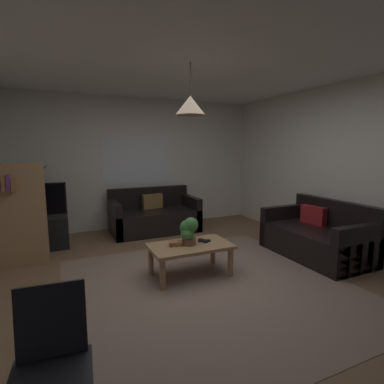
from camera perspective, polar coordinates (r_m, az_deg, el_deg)
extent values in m
cube|color=brown|center=(3.79, 1.96, -16.70)|extent=(4.84, 5.67, 0.02)
cube|color=gray|center=(3.62, 3.44, -17.71)|extent=(3.15, 3.12, 0.01)
cube|color=silver|center=(6.14, -10.01, 5.41)|extent=(4.96, 0.06, 2.57)
cube|color=silver|center=(5.04, 27.95, 3.91)|extent=(0.06, 5.67, 2.57)
cube|color=white|center=(3.57, 2.19, 24.44)|extent=(4.84, 5.67, 0.02)
cube|color=white|center=(6.08, -10.67, 5.96)|extent=(1.36, 0.01, 0.94)
cube|color=black|center=(5.79, -7.16, -5.50)|extent=(1.62, 0.87, 0.42)
cube|color=black|center=(6.06, -8.29, -0.93)|extent=(1.62, 0.12, 0.40)
cube|color=black|center=(5.59, -14.58, -5.04)|extent=(0.12, 0.87, 0.64)
cube|color=black|center=(6.02, -0.31, -3.81)|extent=(0.12, 0.87, 0.64)
cube|color=brown|center=(5.90, -7.61, -1.75)|extent=(0.41, 0.17, 0.28)
cube|color=black|center=(4.82, 22.50, -8.95)|extent=(0.87, 1.50, 0.42)
cube|color=black|center=(5.00, 25.72, -3.69)|extent=(0.12, 1.50, 0.40)
cube|color=black|center=(5.27, 17.09, -5.98)|extent=(0.87, 0.12, 0.64)
cube|color=black|center=(4.38, 29.23, -9.65)|extent=(0.87, 0.12, 0.64)
cube|color=maroon|center=(5.04, 22.25, -4.09)|extent=(0.17, 0.41, 0.28)
cube|color=#A87F56|center=(3.77, -0.32, -10.34)|extent=(1.01, 0.58, 0.04)
cylinder|color=#A87F56|center=(3.49, -5.66, -15.54)|extent=(0.07, 0.07, 0.37)
cylinder|color=#A87F56|center=(3.85, 7.39, -13.24)|extent=(0.07, 0.07, 0.37)
cylinder|color=#A87F56|center=(3.90, -7.91, -12.95)|extent=(0.07, 0.07, 0.37)
cylinder|color=#A87F56|center=(4.22, 4.03, -11.19)|extent=(0.07, 0.07, 0.37)
cube|color=gold|center=(3.72, -3.12, -10.05)|extent=(0.14, 0.11, 0.03)
cube|color=#99663F|center=(3.72, -3.20, -9.61)|extent=(0.18, 0.15, 0.03)
cube|color=black|center=(3.88, 2.35, -9.31)|extent=(0.17, 0.11, 0.02)
cube|color=black|center=(3.88, 2.11, -9.30)|extent=(0.06, 0.16, 0.02)
cylinder|color=brown|center=(3.75, -0.58, -9.45)|extent=(0.18, 0.18, 0.08)
sphere|color=#3D7F3D|center=(3.71, -0.92, -8.10)|extent=(0.17, 0.17, 0.17)
sphere|color=#3D7F3D|center=(3.73, -0.88, -6.86)|extent=(0.20, 0.20, 0.20)
sphere|color=#3D7F3D|center=(3.70, -0.19, -6.28)|extent=(0.18, 0.18, 0.18)
cube|color=black|center=(5.34, -27.47, -7.16)|extent=(0.90, 0.44, 0.50)
cube|color=black|center=(5.21, -27.89, -1.33)|extent=(0.90, 0.05, 0.51)
cube|color=black|center=(5.18, -27.91, -1.37)|extent=(0.86, 0.00, 0.47)
cube|color=black|center=(5.26, -27.68, -4.38)|extent=(0.24, 0.16, 0.04)
cylinder|color=beige|center=(5.79, -28.45, -7.08)|extent=(0.32, 0.32, 0.30)
cylinder|color=brown|center=(5.68, -28.83, -1.86)|extent=(0.05, 0.05, 0.77)
cone|color=#235B2D|center=(5.64, -27.47, 3.38)|extent=(0.41, 0.16, 0.33)
cone|color=#235B2D|center=(5.79, -27.71, 2.89)|extent=(0.30, 0.44, 0.30)
cone|color=#235B2D|center=(5.79, -30.07, 2.70)|extent=(0.26, 0.39, 0.28)
cone|color=#235B2D|center=(5.64, -31.74, 2.64)|extent=(0.54, 0.13, 0.26)
cone|color=#235B2D|center=(5.43, -30.42, 2.63)|extent=(0.25, 0.47, 0.32)
cone|color=#235B2D|center=(5.46, -28.59, 2.91)|extent=(0.22, 0.39, 0.32)
cube|color=#A87F56|center=(4.65, -30.42, -3.87)|extent=(0.70, 0.22, 1.40)
cube|color=#72387F|center=(4.49, -32.90, 1.11)|extent=(0.03, 0.16, 0.16)
cube|color=#99663F|center=(4.48, -32.38, 1.37)|extent=(0.05, 0.16, 0.20)
cube|color=#72387F|center=(4.48, -31.71, 1.50)|extent=(0.05, 0.16, 0.21)
cube|color=#99663F|center=(4.47, -31.01, 1.25)|extent=(0.04, 0.16, 0.17)
cube|color=black|center=(1.90, -25.42, -29.80)|extent=(0.43, 0.43, 0.03)
cube|color=black|center=(1.93, -25.35, -21.33)|extent=(0.37, 0.11, 0.40)
cylinder|color=black|center=(3.65, -0.34, 20.88)|extent=(0.01, 0.01, 0.37)
cone|color=tan|center=(3.60, -0.34, 16.27)|extent=(0.35, 0.35, 0.22)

